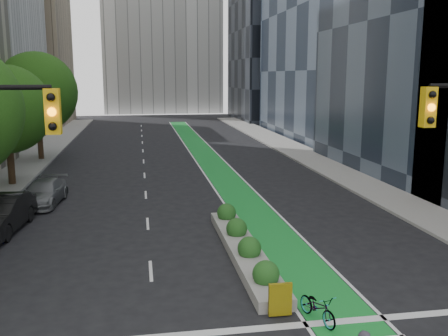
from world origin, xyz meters
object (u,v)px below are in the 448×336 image
object	(u,v)px
parked_car_left_mid	(0,214)
parked_car_left_far	(44,193)
median_planter	(244,246)
bicycle	(318,307)

from	to	relation	value
parked_car_left_mid	parked_car_left_far	size ratio (longest dim) A/B	1.12
median_planter	parked_car_left_mid	distance (m)	11.39
median_planter	bicycle	size ratio (longest dim) A/B	6.15
parked_car_left_mid	parked_car_left_far	distance (m)	5.04
median_planter	parked_car_left_far	distance (m)	13.42
bicycle	parked_car_left_far	size ratio (longest dim) A/B	0.36
bicycle	parked_car_left_far	distance (m)	18.49
median_planter	parked_car_left_far	size ratio (longest dim) A/B	2.24
median_planter	bicycle	bearing A→B (deg)	-79.91
parked_car_left_mid	bicycle	bearing A→B (deg)	-36.48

